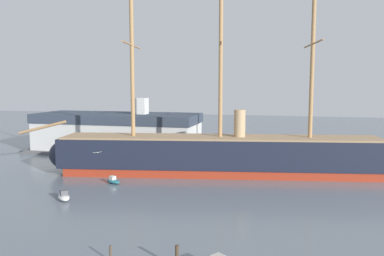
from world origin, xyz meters
The scene contains 9 objects.
tall_ship centered at (3.89, 49.56, 4.01)m, with size 76.06×20.86×36.77m.
motorboat_mid_left centered at (-16.69, 26.18, 0.58)m, with size 3.81×4.03×1.65m.
motorboat_alongside_bow centered at (-13.62, 37.48, 0.48)m, with size 3.48×2.62×1.35m.
motorboat_far_left centered at (-27.50, 54.67, 0.44)m, with size 2.51×3.22×1.25m.
motorboat_far_right centered at (28.43, 50.65, 0.69)m, with size 4.92×4.43×1.97m.
sailboat_distant_centre centered at (4.11, 65.70, 0.50)m, with size 4.57×1.39×5.94m.
mooring_piling_left_pair centered at (-0.30, 8.27, 0.82)m, with size 0.25×0.25×1.63m, color #4C3D2D.
dockside_warehouse_left centered at (-26.92, 68.95, 5.06)m, with size 46.47×18.45×14.33m.
seagull_in_flight centered at (-5.59, 16.16, 9.69)m, with size 0.87×0.83×0.13m.
Camera 1 is at (16.96, -27.19, 18.02)m, focal length 36.97 mm.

